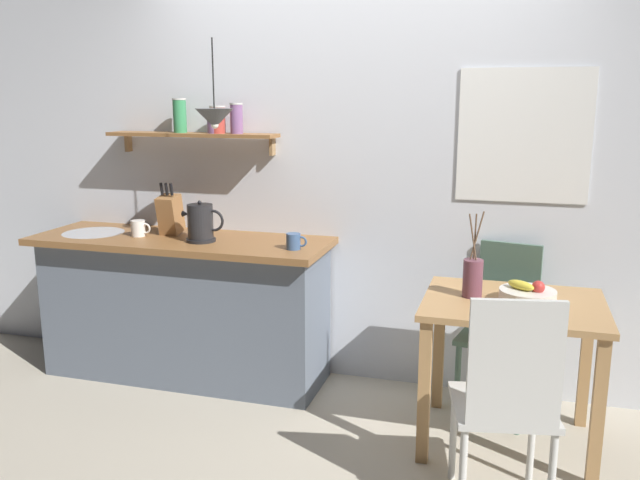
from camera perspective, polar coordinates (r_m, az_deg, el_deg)
ground_plane at (r=3.79m, az=0.39°, el=-15.06°), size 14.00×14.00×0.00m
back_wall at (r=3.97m, az=5.89°, el=6.58°), size 6.80×0.11×2.70m
kitchen_counter at (r=4.25m, az=-11.53°, el=-5.60°), size 1.83×0.63×0.90m
wall_shelf at (r=4.17m, az=-10.15°, el=9.54°), size 1.10×0.20×0.34m
dining_table at (r=3.45m, az=16.18°, el=-7.21°), size 0.87×0.71×0.75m
dining_chair_near at (r=2.89m, az=15.77°, el=-12.82°), size 0.49×0.49×0.99m
dining_chair_far at (r=3.86m, az=15.39°, el=-6.70°), size 0.47×0.50×0.94m
fruit_bowl at (r=3.39m, az=17.38°, el=-4.46°), size 0.27×0.27×0.12m
twig_vase at (r=3.40m, az=12.97°, el=-3.14°), size 0.10×0.10×0.44m
electric_kettle at (r=3.97m, az=-10.19°, el=1.43°), size 0.26×0.17×0.25m
knife_block at (r=4.20m, az=-12.73°, el=2.20°), size 0.12×0.17×0.33m
coffee_mug_by_sink at (r=4.21m, az=-15.30°, el=0.98°), size 0.13×0.09×0.10m
coffee_mug_spare at (r=3.72m, az=-2.25°, el=-0.12°), size 0.12×0.08×0.09m
pendant_lamp at (r=3.77m, az=-9.04°, el=10.27°), size 0.21×0.21×0.49m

